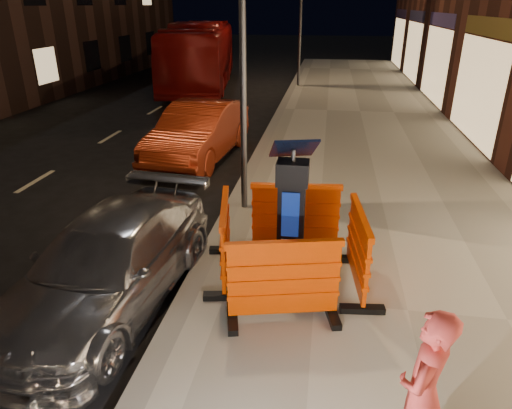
% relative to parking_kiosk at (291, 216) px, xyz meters
% --- Properties ---
extents(ground_plane, '(120.00, 120.00, 0.00)m').
position_rel_parking_kiosk_xyz_m(ground_plane, '(-1.37, -0.51, -1.17)').
color(ground_plane, black).
rests_on(ground_plane, ground).
extents(sidewalk, '(6.00, 60.00, 0.15)m').
position_rel_parking_kiosk_xyz_m(sidewalk, '(1.63, -0.51, -1.09)').
color(sidewalk, gray).
rests_on(sidewalk, ground).
extents(kerb, '(0.30, 60.00, 0.15)m').
position_rel_parking_kiosk_xyz_m(kerb, '(-1.37, -0.51, -1.09)').
color(kerb, slate).
rests_on(kerb, ground).
extents(parking_kiosk, '(0.73, 0.73, 2.04)m').
position_rel_parking_kiosk_xyz_m(parking_kiosk, '(0.00, 0.00, 0.00)').
color(parking_kiosk, black).
rests_on(parking_kiosk, sidewalk).
extents(barrier_front, '(1.56, 0.92, 1.14)m').
position_rel_parking_kiosk_xyz_m(barrier_front, '(0.00, -0.95, -0.45)').
color(barrier_front, '#DF3D00').
rests_on(barrier_front, sidewalk).
extents(barrier_back, '(1.51, 0.74, 1.14)m').
position_rel_parking_kiosk_xyz_m(barrier_back, '(0.00, 0.95, -0.45)').
color(barrier_back, '#DF3D00').
rests_on(barrier_back, sidewalk).
extents(barrier_kerbside, '(0.86, 1.54, 1.14)m').
position_rel_parking_kiosk_xyz_m(barrier_kerbside, '(-0.95, 0.00, -0.45)').
color(barrier_kerbside, '#DF3D00').
rests_on(barrier_kerbside, sidewalk).
extents(barrier_bldgside, '(0.76, 1.52, 1.14)m').
position_rel_parking_kiosk_xyz_m(barrier_bldgside, '(0.95, 0.00, -0.45)').
color(barrier_bldgside, '#DF3D00').
rests_on(barrier_bldgside, sidewalk).
extents(car_silver, '(2.15, 4.39, 1.23)m').
position_rel_parking_kiosk_xyz_m(car_silver, '(-2.43, -0.70, -1.17)').
color(car_silver, '#B0B0B5').
rests_on(car_silver, ground).
extents(car_red, '(1.97, 4.63, 1.48)m').
position_rel_parking_kiosk_xyz_m(car_red, '(-2.96, 5.80, -1.17)').
color(car_red, maroon).
rests_on(car_red, ground).
extents(bus_doubledecker, '(4.28, 11.34, 3.08)m').
position_rel_parking_kiosk_xyz_m(bus_doubledecker, '(-5.99, 17.24, -1.17)').
color(bus_doubledecker, maroon).
rests_on(bus_doubledecker, ground).
extents(man, '(0.61, 0.70, 1.61)m').
position_rel_parking_kiosk_xyz_m(man, '(1.32, -2.77, -0.21)').
color(man, '#BD3633').
rests_on(man, sidewalk).
extents(street_lamp_mid, '(0.12, 0.12, 6.00)m').
position_rel_parking_kiosk_xyz_m(street_lamp_mid, '(-1.12, 2.49, 1.98)').
color(street_lamp_mid, '#3F3F44').
rests_on(street_lamp_mid, sidewalk).
extents(street_lamp_far, '(0.12, 0.12, 6.00)m').
position_rel_parking_kiosk_xyz_m(street_lamp_far, '(-1.12, 17.49, 1.98)').
color(street_lamp_far, '#3F3F44').
rests_on(street_lamp_far, sidewalk).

